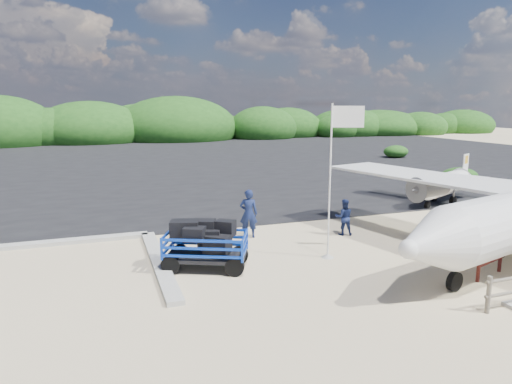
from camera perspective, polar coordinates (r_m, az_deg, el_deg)
ground at (r=15.67m, az=5.46°, el=-8.86°), size 160.00×160.00×0.00m
asphalt_apron at (r=44.13m, az=-11.01°, el=3.86°), size 90.00×50.00×0.04m
lagoon at (r=16.03m, az=-28.43°, el=-9.73°), size 9.00×7.00×0.40m
vegetation_band at (r=68.85m, az=-14.07°, el=6.22°), size 124.00×8.00×4.40m
baggage_cart at (r=15.21m, az=-6.23°, el=-9.50°), size 3.26×2.66×1.42m
flagpole at (r=16.36m, az=8.93°, el=-8.08°), size 1.15×0.81×5.33m
signboard at (r=16.19m, az=27.05°, el=-9.39°), size 1.55×0.65×1.30m
crew_a at (r=18.26m, az=-0.93°, el=-2.70°), size 0.84×0.70×1.97m
crew_b at (r=19.00m, az=10.93°, el=-3.10°), size 0.87×0.77×1.50m
aircraft_large at (r=44.60m, az=7.08°, el=4.06°), size 20.19×20.19×4.96m
aircraft_small at (r=42.78m, az=-21.96°, el=3.05°), size 8.72×8.72×2.37m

